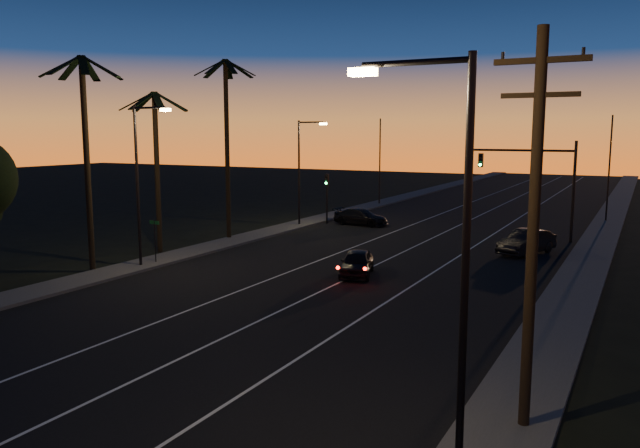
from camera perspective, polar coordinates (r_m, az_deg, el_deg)
The scene contains 21 objects.
road at distance 39.07m, azimuth 6.32°, elevation -2.80°, with size 20.00×170.00×0.01m, color black.
sidewalk_left at distance 44.32m, azimuth -7.27°, elevation -1.40°, with size 2.40×170.00×0.16m, color #3B3B38.
sidewalk_right at distance 36.56m, azimuth 22.91°, elevation -4.07°, with size 2.40×170.00×0.16m, color #3B3B38.
lane_stripe_left at distance 40.24m, azimuth 2.34°, elevation -2.42°, with size 0.12×160.00×0.01m, color silver.
lane_stripe_mid at distance 38.89m, azimuth 7.00°, elevation -2.85°, with size 0.12×160.00×0.01m, color silver.
lane_stripe_right at distance 37.81m, azimuth 11.97°, elevation -3.29°, with size 0.12×160.00×0.01m, color silver.
palm_near at distance 35.63m, azimuth -20.63°, elevation 7.09°, with size 4.25×4.16×11.53m.
palm_mid at distance 40.29m, azimuth -14.73°, elevation 6.26°, with size 4.25×4.16×10.03m.
palm_far at distance 44.28m, azimuth -8.52°, elevation 8.36°, with size 4.25×4.16×12.53m.
streetlight_left_near at distance 35.71m, azimuth -16.05°, elevation 4.49°, with size 2.55×0.26×9.00m.
streetlight_left_far at distance 50.25m, azimuth -1.62°, elevation 5.52°, with size 2.55×0.26×8.50m.
streetlight_right_near at distance 12.34m, azimuth 11.86°, elevation -2.07°, with size 2.55×0.26×9.00m.
street_sign at distance 36.91m, azimuth -14.86°, elevation -1.09°, with size 0.70×0.06×2.60m.
utility_pole at distance 16.02m, azimuth 18.94°, elevation -0.00°, with size 2.20×0.28×10.00m.
signal_mast at distance 46.28m, azimuth 19.33°, elevation 4.47°, with size 7.10×0.41×7.00m.
signal_post at distance 51.58m, azimuth 0.62°, elevation 3.18°, with size 0.28×0.37×4.20m.
far_pole_left at distance 65.71m, azimuth 5.49°, elevation 5.66°, with size 0.14×0.14×9.00m, color black.
far_pole_right at distance 57.84m, azimuth 24.92°, elevation 4.57°, with size 0.14×0.14×9.00m, color black.
lead_car at distance 33.20m, azimuth 3.38°, elevation -3.56°, with size 2.82×4.66×1.35m.
right_car at distance 41.03m, azimuth 18.37°, elevation -1.56°, with size 3.11×4.88×1.52m.
cross_car at distance 51.34m, azimuth 3.74°, elevation 0.66°, with size 4.73×2.20×1.34m.
Camera 1 is at (14.01, -5.69, 7.51)m, focal length 35.00 mm.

